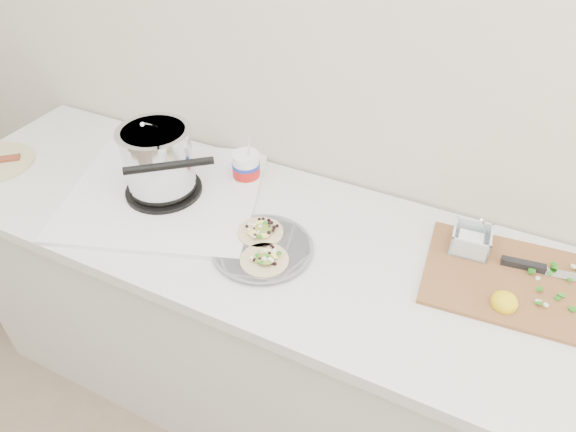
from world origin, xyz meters
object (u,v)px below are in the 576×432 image
at_px(taco_plate, 262,246).
at_px(cutboard, 515,275).
at_px(tub, 247,165).
at_px(stove, 161,171).

distance_m(taco_plate, cutboard, 0.67).
bearing_deg(tub, cutboard, -4.98).
height_order(stove, taco_plate, stove).
xyz_separation_m(taco_plate, tub, (-0.20, 0.26, 0.05)).
distance_m(stove, taco_plate, 0.41).
bearing_deg(taco_plate, tub, 126.86).
relative_size(tub, cutboard, 0.41).
xyz_separation_m(stove, taco_plate, (0.40, -0.09, -0.07)).
relative_size(stove, cutboard, 1.48).
bearing_deg(tub, taco_plate, -53.14).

